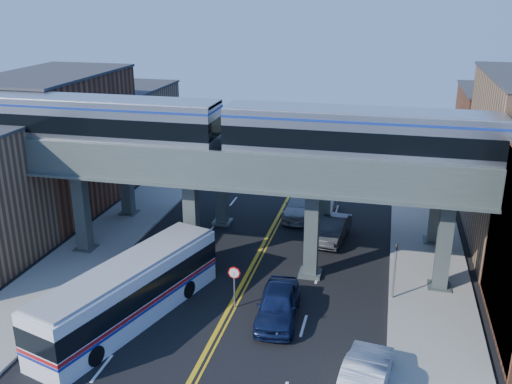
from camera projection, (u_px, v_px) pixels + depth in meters
ground at (214, 335)px, 30.46m from camera, size 120.00×120.00×0.00m
sidewalk_west at (106, 239)px, 42.11m from camera, size 5.00×70.00×0.16m
sidewalk_east at (429, 272)px, 37.10m from camera, size 5.00×70.00×0.16m
building_west_b at (57, 142)px, 47.33m from camera, size 8.00×14.00×11.00m
building_west_c at (127, 126)px, 59.75m from camera, size 8.00×10.00×8.00m
building_east_c at (504, 142)px, 51.53m from camera, size 8.00×10.00×9.00m
mural_panel at (505, 250)px, 29.38m from camera, size 0.10×9.50×9.50m
elevated_viaduct_near at (250, 176)px, 35.64m from camera, size 52.00×3.60×7.40m
elevated_viaduct_far at (273, 147)px, 42.06m from camera, size 52.00×3.60×7.40m
transit_train at (359, 137)px, 33.24m from camera, size 49.34×3.09×3.61m
stop_sign at (234, 280)px, 32.56m from camera, size 0.76×0.09×2.63m
traffic_signal at (395, 265)px, 33.19m from camera, size 0.15×0.18×4.10m
transit_bus at (130, 292)px, 31.42m from camera, size 6.38×13.00×3.28m
car_lane_a at (278, 304)px, 31.66m from camera, size 2.56×5.59×1.86m
car_lane_b at (333, 229)px, 41.83m from camera, size 2.44×5.33×1.69m
car_lane_c at (318, 206)px, 46.44m from camera, size 2.75×5.93×1.64m
car_lane_d at (302, 205)px, 46.50m from camera, size 2.53×6.07×1.75m
car_parked_curb at (365, 377)px, 25.73m from camera, size 2.59×5.75×1.83m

